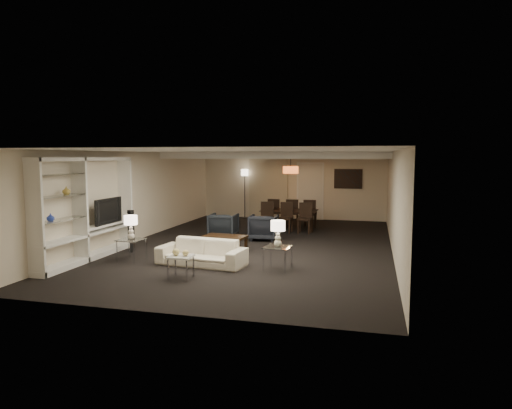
{
  "coord_description": "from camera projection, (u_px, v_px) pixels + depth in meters",
  "views": [
    {
      "loc": [
        3.0,
        -11.63,
        2.36
      ],
      "look_at": [
        0.0,
        0.0,
        1.1
      ],
      "focal_mm": 32.0,
      "sensor_mm": 36.0,
      "label": 1
    }
  ],
  "objects": [
    {
      "name": "table_lamp_left",
      "position": [
        131.0,
        227.0,
        10.32
      ],
      "size": [
        0.33,
        0.33,
        0.55
      ],
      "primitive_type": null,
      "rotation": [
        0.0,
        0.0,
        -0.11
      ],
      "color": "beige",
      "rests_on": "side_table_left"
    },
    {
      "name": "television",
      "position": [
        105.0,
        211.0,
        11.01
      ],
      "size": [
        1.07,
        0.14,
        0.62
      ],
      "primitive_type": "imported",
      "rotation": [
        0.0,
        0.0,
        1.57
      ],
      "color": "black",
      "rests_on": "media_unit"
    },
    {
      "name": "chair_fl",
      "position": [
        275.0,
        212.0,
        15.63
      ],
      "size": [
        0.48,
        0.48,
        0.93
      ],
      "primitive_type": null,
      "rotation": [
        0.0,
        0.0,
        3.02
      ],
      "color": "black",
      "rests_on": "floor"
    },
    {
      "name": "wall_left",
      "position": [
        137.0,
        196.0,
        12.93
      ],
      "size": [
        0.02,
        11.0,
        2.5
      ],
      "primitive_type": "cube",
      "color": "beige",
      "rests_on": "ground"
    },
    {
      "name": "vase_blue",
      "position": [
        51.0,
        217.0,
        9.21
      ],
      "size": [
        0.15,
        0.15,
        0.16
      ],
      "primitive_type": "imported",
      "color": "#283DAD",
      "rests_on": "media_unit"
    },
    {
      "name": "chair_fr",
      "position": [
        310.0,
        213.0,
        15.34
      ],
      "size": [
        0.44,
        0.44,
        0.93
      ],
      "primitive_type": null,
      "rotation": [
        0.0,
        0.0,
        3.16
      ],
      "color": "black",
      "rests_on": "floor"
    },
    {
      "name": "wall_front",
      "position": [
        164.0,
        232.0,
        6.76
      ],
      "size": [
        7.0,
        0.02,
        2.5
      ],
      "primitive_type": "cube",
      "color": "beige",
      "rests_on": "ground"
    },
    {
      "name": "dining_table",
      "position": [
        289.0,
        220.0,
        14.87
      ],
      "size": [
        1.79,
        1.0,
        0.63
      ],
      "primitive_type": "imported",
      "rotation": [
        0.0,
        0.0,
        -0.0
      ],
      "color": "black",
      "rests_on": "floor"
    },
    {
      "name": "coffee_table",
      "position": [
        225.0,
        243.0,
        11.5
      ],
      "size": [
        1.11,
        0.7,
        0.38
      ],
      "primitive_type": null,
      "rotation": [
        0.0,
        0.0,
        -0.08
      ],
      "color": "black",
      "rests_on": "floor"
    },
    {
      "name": "sofa",
      "position": [
        202.0,
        252.0,
        9.95
      ],
      "size": [
        2.01,
        0.98,
        0.56
      ],
      "primitive_type": "imported",
      "rotation": [
        0.0,
        0.0,
        -0.12
      ],
      "color": "beige",
      "rests_on": "floor"
    },
    {
      "name": "curtains",
      "position": [
        268.0,
        187.0,
        17.51
      ],
      "size": [
        1.5,
        0.12,
        2.4
      ],
      "primitive_type": "cube",
      "color": "beige",
      "rests_on": "wall_back"
    },
    {
      "name": "floor_lamp",
      "position": [
        245.0,
        194.0,
        17.54
      ],
      "size": [
        0.35,
        0.35,
        1.88
      ],
      "primitive_type": null,
      "rotation": [
        0.0,
        0.0,
        -0.33
      ],
      "color": "black",
      "rests_on": "floor"
    },
    {
      "name": "armchair_right",
      "position": [
        264.0,
        227.0,
        12.97
      ],
      "size": [
        0.81,
        0.83,
        0.72
      ],
      "primitive_type": "imported",
      "rotation": [
        0.0,
        0.0,
        3.2
      ],
      "color": "black",
      "rests_on": "floor"
    },
    {
      "name": "side_table_left",
      "position": [
        132.0,
        250.0,
        10.37
      ],
      "size": [
        0.59,
        0.59,
        0.49
      ],
      "primitive_type": null,
      "rotation": [
        0.0,
        0.0,
        -0.12
      ],
      "color": "silver",
      "rests_on": "floor"
    },
    {
      "name": "vase_amber",
      "position": [
        66.0,
        191.0,
        9.66
      ],
      "size": [
        0.16,
        0.16,
        0.17
      ],
      "primitive_type": "imported",
      "color": "gold",
      "rests_on": "media_unit"
    },
    {
      "name": "chair_nr",
      "position": [
        305.0,
        218.0,
        14.08
      ],
      "size": [
        0.45,
        0.45,
        0.93
      ],
      "primitive_type": null,
      "rotation": [
        0.0,
        0.0,
        -0.05
      ],
      "color": "black",
      "rests_on": "floor"
    },
    {
      "name": "door",
      "position": [
        310.0,
        192.0,
        17.17
      ],
      "size": [
        0.9,
        0.05,
        2.1
      ],
      "primitive_type": "cube",
      "color": "silver",
      "rests_on": "wall_back"
    },
    {
      "name": "pendant_light",
      "position": [
        291.0,
        170.0,
        15.28
      ],
      "size": [
        0.52,
        0.52,
        0.24
      ],
      "primitive_type": "cylinder",
      "color": "#D8591E",
      "rests_on": "ceiling_soffit"
    },
    {
      "name": "side_table_right",
      "position": [
        278.0,
        258.0,
        9.53
      ],
      "size": [
        0.59,
        0.59,
        0.49
      ],
      "primitive_type": null,
      "rotation": [
        0.0,
        0.0,
        -0.12
      ],
      "color": "white",
      "rests_on": "floor"
    },
    {
      "name": "painting",
      "position": [
        348.0,
        179.0,
        16.76
      ],
      "size": [
        0.95,
        0.04,
        0.65
      ],
      "primitive_type": "cube",
      "color": "#142D38",
      "rests_on": "wall_back"
    },
    {
      "name": "gold_gourd_a",
      "position": [
        176.0,
        252.0,
        8.89
      ],
      "size": [
        0.14,
        0.14,
        0.14
      ],
      "primitive_type": "sphere",
      "color": "#D7C172",
      "rests_on": "marble_table"
    },
    {
      "name": "wall_back",
      "position": [
        292.0,
        186.0,
        17.36
      ],
      "size": [
        7.0,
        0.02,
        2.5
      ],
      "primitive_type": "cube",
      "color": "beige",
      "rests_on": "ground"
    },
    {
      "name": "chair_nl",
      "position": [
        267.0,
        217.0,
        14.38
      ],
      "size": [
        0.49,
        0.49,
        0.93
      ],
      "primitive_type": null,
      "rotation": [
        0.0,
        0.0,
        0.13
      ],
      "color": "black",
      "rests_on": "floor"
    },
    {
      "name": "chair_nm",
      "position": [
        285.0,
        218.0,
        14.23
      ],
      "size": [
        0.46,
        0.46,
        0.93
      ],
      "primitive_type": null,
      "rotation": [
        0.0,
        0.0,
        -0.06
      ],
      "color": "black",
      "rests_on": "floor"
    },
    {
      "name": "wall_right",
      "position": [
        394.0,
        202.0,
        11.19
      ],
      "size": [
        0.02,
        11.0,
        2.5
      ],
      "primitive_type": "cube",
      "color": "beige",
      "rests_on": "ground"
    },
    {
      "name": "media_unit",
      "position": [
        87.0,
        209.0,
        10.38
      ],
      "size": [
        0.38,
        3.4,
        2.35
      ],
      "primitive_type": null,
      "color": "white",
      "rests_on": "wall_left"
    },
    {
      "name": "chair_fm",
      "position": [
        293.0,
        213.0,
        15.48
      ],
      "size": [
        0.46,
        0.46,
        0.93
      ],
      "primitive_type": null,
      "rotation": [
        0.0,
        0.0,
        3.21
      ],
      "color": "black",
      "rests_on": "floor"
    },
    {
      "name": "floor_speaker",
      "position": [
        131.0,
        231.0,
        11.29
      ],
      "size": [
        0.15,
        0.15,
        1.05
      ],
      "primitive_type": "cube",
      "rotation": [
        0.0,
        0.0,
        -0.36
      ],
      "color": "black",
      "rests_on": "floor"
    },
    {
      "name": "ceiling",
      "position": [
        256.0,
        151.0,
        11.93
      ],
      "size": [
        7.0,
        11.0,
        0.02
      ],
      "primitive_type": "cube",
      "color": "silver",
      "rests_on": "ground"
    },
    {
      "name": "ceiling_soffit",
      "position": [
        282.0,
        156.0,
        15.31
      ],
      "size": [
        7.0,
        4.0,
        0.2
      ],
      "primitive_type": "cube",
      "color": "silver",
      "rests_on": "ceiling"
    },
    {
      "name": "marble_table",
      "position": [
        181.0,
        267.0,
        8.89
      ],
      "size": [
        0.46,
        0.46,
        0.44
      ],
      "primitive_type": null,
      "rotation": [
        0.0,
        0.0,
        0.04
      ],
      "color": "silver",
      "rests_on": "floor"
    },
    {
      "name": "armchair_left",
      "position": [
        223.0,
        226.0,
        13.26
      ],
      "size": [
        0.8,
        0.83,
        0.72
      ],
      "primitive_type": "imported",
      "rotation": [
        0.0,
        0.0,
        3.19
      ],
      "color": "black",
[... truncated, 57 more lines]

